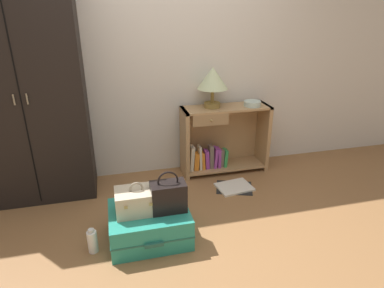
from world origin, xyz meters
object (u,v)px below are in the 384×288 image
(bowl, at_px, (252,104))
(suitcase_large, at_px, (149,224))
(wardrobe, at_px, (26,93))
(open_book_on_floor, at_px, (234,187))
(handbag, at_px, (168,196))
(table_lamp, at_px, (213,80))
(train_case, at_px, (137,201))
(bookshelf, at_px, (221,141))
(bottle, at_px, (93,241))

(bowl, distance_m, suitcase_large, 1.71)
(bowl, bearing_deg, suitcase_large, -142.55)
(bowl, height_order, suitcase_large, bowl)
(wardrobe, bearing_deg, suitcase_large, -45.53)
(open_book_on_floor, bearing_deg, handbag, -142.10)
(suitcase_large, xyz_separation_m, handbag, (0.15, -0.04, 0.25))
(table_lamp, xyz_separation_m, train_case, (-0.91, -1.02, -0.68))
(train_case, bearing_deg, wardrobe, 132.01)
(bookshelf, distance_m, train_case, 1.44)
(handbag, distance_m, bottle, 0.66)
(table_lamp, bearing_deg, train_case, -131.85)
(bottle, height_order, open_book_on_floor, bottle)
(train_case, height_order, open_book_on_floor, train_case)
(bookshelf, bearing_deg, handbag, -126.56)
(bowl, distance_m, handbag, 1.54)
(table_lamp, xyz_separation_m, suitcase_large, (-0.83, -1.02, -0.91))
(handbag, bearing_deg, bookshelf, 53.44)
(bowl, xyz_separation_m, open_book_on_floor, (-0.31, -0.38, -0.77))
(wardrobe, bearing_deg, bottle, -64.19)
(handbag, distance_m, open_book_on_floor, 1.07)
(bowl, distance_m, open_book_on_floor, 0.91)
(table_lamp, bearing_deg, bottle, -139.52)
(handbag, bearing_deg, train_case, 169.61)
(bookshelf, height_order, table_lamp, table_lamp)
(bookshelf, height_order, train_case, bookshelf)
(wardrobe, xyz_separation_m, open_book_on_floor, (1.87, -0.36, -1.02))
(wardrobe, height_order, bottle, wardrobe)
(bookshelf, xyz_separation_m, bottle, (-1.38, -1.08, -0.26))
(bottle, bearing_deg, wardrobe, 115.81)
(bowl, distance_m, train_case, 1.70)
(wardrobe, bearing_deg, table_lamp, 2.65)
(bookshelf, relative_size, handbag, 2.84)
(bowl, relative_size, train_case, 0.55)
(wardrobe, relative_size, bottle, 10.19)
(wardrobe, relative_size, bowl, 11.41)
(bowl, relative_size, suitcase_large, 0.29)
(bookshelf, height_order, suitcase_large, bookshelf)
(suitcase_large, distance_m, bottle, 0.45)
(suitcase_large, distance_m, train_case, 0.24)
(table_lamp, bearing_deg, open_book_on_floor, -74.87)
(suitcase_large, bearing_deg, bookshelf, 47.43)
(wardrobe, relative_size, table_lamp, 4.88)
(handbag, height_order, bottle, handbag)
(train_case, relative_size, open_book_on_floor, 0.75)
(bottle, bearing_deg, table_lamp, 40.48)
(open_book_on_floor, bearing_deg, train_case, -150.86)
(wardrobe, distance_m, suitcase_large, 1.60)
(suitcase_large, distance_m, handbag, 0.30)
(suitcase_large, xyz_separation_m, train_case, (-0.08, 0.01, 0.22))
(suitcase_large, bearing_deg, wardrobe, 134.47)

